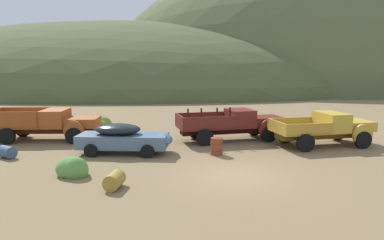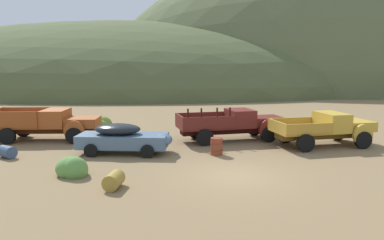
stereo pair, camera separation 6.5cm
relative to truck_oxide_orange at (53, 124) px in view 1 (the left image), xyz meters
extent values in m
plane|color=olive|center=(10.41, -7.15, -1.02)|extent=(300.00, 300.00, 0.00)
ellipsoid|color=#4C5633|center=(-5.39, 55.55, -1.02)|extent=(112.71, 72.36, 26.24)
ellipsoid|color=#56603D|center=(36.32, 56.80, -1.02)|extent=(93.93, 62.61, 53.35)
cube|color=#51220D|center=(-0.41, -0.02, -0.36)|extent=(6.05, 1.28, 0.36)
cube|color=#A34C1E|center=(1.80, 0.08, 0.10)|extent=(1.98, 1.87, 0.55)
cube|color=#B7B2A8|center=(2.68, 0.12, 0.07)|extent=(0.14, 1.23, 0.44)
cylinder|color=#A34C1E|center=(1.60, -0.99, -0.26)|extent=(1.21, 0.23, 1.20)
cylinder|color=#A34C1E|center=(1.50, 1.13, -0.26)|extent=(1.21, 0.23, 1.20)
cube|color=#A34C1E|center=(0.16, 0.01, 0.35)|extent=(1.48, 2.12, 1.05)
cube|color=black|center=(0.78, 0.04, 0.56)|extent=(0.13, 1.74, 0.59)
cube|color=#97471E|center=(-2.05, -0.09, -0.12)|extent=(3.13, 2.28, 0.12)
cube|color=#97471E|center=(-2.00, -1.17, 0.42)|extent=(3.04, 0.24, 0.95)
cube|color=#97471E|center=(-2.10, 0.98, 0.42)|extent=(3.04, 0.24, 0.95)
cylinder|color=black|center=(1.60, -1.05, -0.54)|extent=(0.97, 0.32, 0.96)
cylinder|color=black|center=(1.50, 1.19, -0.54)|extent=(0.97, 0.32, 0.96)
cylinder|color=black|center=(-2.26, -1.22, -0.54)|extent=(0.97, 0.32, 0.96)
cylinder|color=black|center=(-2.36, 1.01, -0.54)|extent=(0.97, 0.32, 0.96)
cube|color=slate|center=(4.94, -3.29, -0.34)|extent=(4.68, 1.98, 0.68)
ellipsoid|color=black|center=(4.66, -3.28, 0.26)|extent=(2.47, 1.65, 0.57)
ellipsoid|color=slate|center=(7.00, -3.40, -0.27)|extent=(1.08, 1.45, 0.61)
cylinder|color=black|center=(6.31, -4.23, -0.68)|extent=(0.69, 0.23, 0.68)
cylinder|color=black|center=(6.40, -2.49, -0.68)|extent=(0.69, 0.23, 0.68)
cylinder|color=black|center=(3.47, -4.09, -0.68)|extent=(0.69, 0.23, 0.68)
cylinder|color=black|center=(3.56, -2.35, -0.68)|extent=(0.69, 0.23, 0.68)
cube|color=black|center=(10.85, 0.03, -0.36)|extent=(6.19, 2.49, 0.36)
cube|color=maroon|center=(13.04, 0.61, 0.10)|extent=(2.31, 2.11, 0.55)
cube|color=#B7B2A8|center=(13.92, 0.84, 0.07)|extent=(0.37, 1.13, 0.44)
cylinder|color=maroon|center=(13.04, -0.41, -0.26)|extent=(1.21, 0.48, 1.20)
cylinder|color=maroon|center=(12.54, 1.50, -0.26)|extent=(1.21, 0.48, 1.20)
cube|color=maroon|center=(11.41, 0.18, 0.35)|extent=(1.87, 2.22, 1.05)
cube|color=black|center=(12.03, 0.34, 0.56)|extent=(0.47, 1.59, 0.59)
cube|color=maroon|center=(9.22, -0.41, -0.12)|extent=(3.52, 2.73, 0.12)
cube|color=maroon|center=(9.48, -1.37, 0.29)|extent=(3.03, 0.90, 0.70)
cube|color=maroon|center=(8.96, 0.56, 0.29)|extent=(3.03, 0.90, 0.70)
cube|color=maroon|center=(7.78, -0.79, 0.29)|extent=(0.61, 1.96, 0.70)
cube|color=black|center=(8.27, -1.69, 0.89)|extent=(0.10, 0.10, 0.50)
cube|color=black|center=(9.03, -1.49, 0.89)|extent=(0.10, 0.10, 0.50)
cube|color=black|center=(9.93, -1.25, 0.89)|extent=(0.10, 0.10, 0.50)
cube|color=black|center=(10.68, -1.05, 0.89)|extent=(0.10, 0.10, 0.50)
cylinder|color=black|center=(13.06, -0.47, -0.54)|extent=(1.00, 0.52, 0.96)
cylinder|color=black|center=(12.52, 1.55, -0.54)|extent=(1.00, 0.52, 0.96)
cylinder|color=black|center=(9.24, -1.48, -0.54)|extent=(1.00, 0.52, 0.96)
cylinder|color=black|center=(8.70, 0.54, -0.54)|extent=(1.00, 0.52, 0.96)
cube|color=brown|center=(15.94, -1.38, -0.36)|extent=(5.53, 2.25, 0.36)
cube|color=gold|center=(17.89, -0.93, 0.10)|extent=(2.09, 2.18, 0.55)
cube|color=#B7B2A8|center=(18.67, -0.74, 0.07)|extent=(0.37, 1.25, 0.44)
cylinder|color=gold|center=(17.92, -2.04, -0.26)|extent=(1.21, 0.45, 1.20)
cylinder|color=gold|center=(17.42, 0.08, -0.26)|extent=(1.21, 0.45, 1.20)
cube|color=gold|center=(16.44, -1.27, 0.35)|extent=(1.71, 2.34, 1.05)
cube|color=black|center=(16.99, -1.14, 0.56)|extent=(0.46, 1.75, 0.59)
cube|color=#B5882D|center=(14.49, -1.72, -0.12)|extent=(3.18, 2.77, 0.12)
cube|color=#B5882D|center=(14.74, -2.80, 0.22)|extent=(2.70, 0.73, 0.55)
cube|color=#B5882D|center=(14.24, -0.65, 0.22)|extent=(2.70, 0.73, 0.55)
cube|color=#B5882D|center=(13.21, -2.02, 0.22)|extent=(0.60, 2.17, 0.55)
cylinder|color=black|center=(17.93, -2.09, -0.54)|extent=(1.00, 0.49, 0.96)
cylinder|color=black|center=(17.40, 0.14, -0.54)|extent=(1.00, 0.49, 0.96)
cylinder|color=black|center=(14.53, -2.89, -0.54)|extent=(1.00, 0.49, 0.96)
cylinder|color=black|center=(14.01, -0.66, -0.54)|extent=(1.00, 0.49, 0.96)
cylinder|color=olive|center=(5.65, -8.65, -0.71)|extent=(0.71, 0.98, 0.62)
cylinder|color=brown|center=(9.78, -3.54, -0.58)|extent=(0.62, 0.62, 0.89)
torus|color=#552315|center=(9.78, -3.54, -0.40)|extent=(0.66, 0.66, 0.03)
torus|color=#552315|center=(9.78, -3.54, -0.75)|extent=(0.66, 0.66, 0.03)
cylinder|color=#384C6B|center=(-0.65, -4.28, -0.72)|extent=(1.05, 0.97, 0.60)
ellipsoid|color=#5B8E42|center=(3.74, -7.24, -0.73)|extent=(1.04, 0.93, 1.07)
ellipsoid|color=#5B8E42|center=(3.51, -7.04, -0.74)|extent=(1.31, 1.18, 1.03)
ellipsoid|color=#5B8E42|center=(-1.29, 4.39, -0.89)|extent=(0.54, 0.49, 0.46)
ellipsoid|color=#5B8E42|center=(-1.45, 4.44, -0.87)|extent=(0.60, 0.54, 0.56)
ellipsoid|color=olive|center=(2.26, 3.09, -0.65)|extent=(1.25, 1.12, 1.34)
ellipsoid|color=olive|center=(2.40, 3.08, -0.80)|extent=(0.80, 0.72, 0.80)
ellipsoid|color=olive|center=(2.15, 2.75, -0.72)|extent=(1.28, 1.16, 1.09)
camera|label=1|loc=(8.66, -21.51, 3.57)|focal=33.55mm
camera|label=2|loc=(8.72, -21.50, 3.57)|focal=33.55mm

